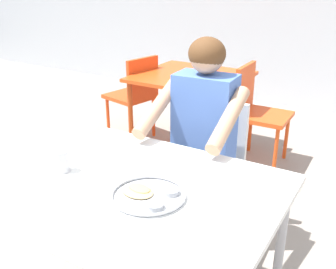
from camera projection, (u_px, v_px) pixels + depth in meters
name	position (u px, v px, depth m)	size (l,w,h in m)	color
table_foreground	(142.00, 202.00, 1.70)	(1.13, 0.94, 0.74)	white
thali_tray	(149.00, 195.00, 1.60)	(0.31, 0.31, 0.03)	#B7BABF
drinking_cup	(62.00, 160.00, 1.80)	(0.07, 0.07, 0.10)	silver
chair_foreground	(211.00, 158.00, 2.51)	(0.41, 0.42, 0.84)	silver
diner_foreground	(198.00, 131.00, 2.24)	(0.51, 0.57, 1.26)	black
table_background_red	(191.00, 83.00, 3.63)	(0.94, 0.90, 0.71)	#E04C19
chair_red_left	(135.00, 92.00, 3.90)	(0.49, 0.48, 0.83)	#E44719
chair_red_right	(256.00, 107.00, 3.44)	(0.42, 0.42, 0.85)	#E24D1B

